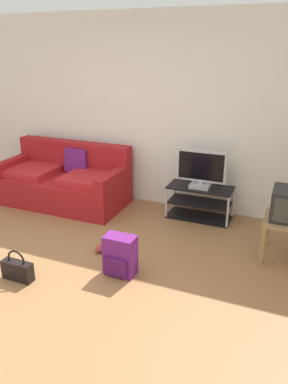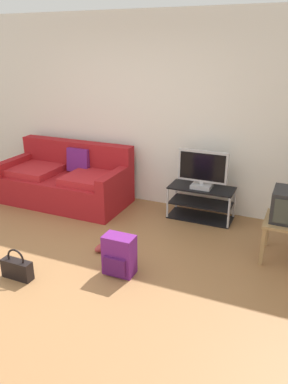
% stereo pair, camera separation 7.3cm
% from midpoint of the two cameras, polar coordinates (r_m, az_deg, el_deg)
% --- Properties ---
extents(ground_plane, '(9.00, 9.80, 0.02)m').
position_cam_midpoint_polar(ground_plane, '(4.04, -13.91, -13.34)').
color(ground_plane, olive).
extents(wall_back, '(9.00, 0.10, 2.70)m').
position_cam_midpoint_polar(wall_back, '(5.56, -0.03, 11.95)').
color(wall_back, silver).
rests_on(wall_back, ground_plane).
extents(couch, '(1.89, 0.94, 0.87)m').
position_cam_midpoint_polar(couch, '(5.85, -12.21, 1.54)').
color(couch, maroon).
rests_on(couch, ground_plane).
extents(tv_stand, '(0.87, 0.41, 0.45)m').
position_cam_midpoint_polar(tv_stand, '(5.26, 7.99, -1.55)').
color(tv_stand, black).
rests_on(tv_stand, ground_plane).
extents(flat_tv, '(0.67, 0.22, 0.51)m').
position_cam_midpoint_polar(flat_tv, '(5.08, 8.20, 3.36)').
color(flat_tv, '#B2B2B7').
rests_on(flat_tv, tv_stand).
extents(side_table, '(0.52, 0.52, 0.47)m').
position_cam_midpoint_polar(side_table, '(4.44, 20.49, -4.81)').
color(side_table, '#9E7A4C').
rests_on(side_table, ground_plane).
extents(backpack, '(0.32, 0.27, 0.43)m').
position_cam_midpoint_polar(backpack, '(3.98, -4.15, -9.52)').
color(backpack, '#661E70').
rests_on(backpack, ground_plane).
extents(handbag, '(0.33, 0.11, 0.34)m').
position_cam_midpoint_polar(handbag, '(4.14, -19.00, -10.98)').
color(handbag, black).
rests_on(handbag, ground_plane).
extents(sneakers_pair, '(0.40, 0.31, 0.09)m').
position_cam_midpoint_polar(sneakers_pair, '(4.45, -5.16, -8.46)').
color(sneakers_pair, '#993333').
rests_on(sneakers_pair, ground_plane).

